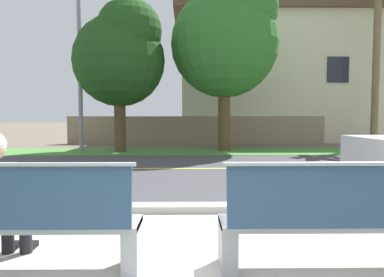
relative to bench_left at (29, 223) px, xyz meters
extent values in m
plane|color=#665B4C|center=(1.31, 7.62, -0.46)|extent=(140.00, 140.00, 0.00)
cube|color=#B7B2A8|center=(1.31, 0.02, -0.45)|extent=(44.00, 3.60, 0.01)
cube|color=#ADA89E|center=(1.31, 1.97, -0.40)|extent=(44.00, 0.30, 0.11)
cube|color=#424247|center=(1.31, 6.12, -0.46)|extent=(52.00, 8.00, 0.01)
cube|color=#E0CC4C|center=(1.31, 6.12, -0.45)|extent=(48.00, 0.14, 0.01)
cube|color=#478438|center=(1.31, 10.62, -0.45)|extent=(48.00, 2.80, 0.02)
cube|color=#9EA0A8|center=(0.88, 0.07, -0.23)|extent=(0.14, 0.40, 0.45)
cube|color=#9EA0A8|center=(0.00, 0.07, -0.03)|extent=(1.91, 0.44, 0.05)
cube|color=navy|center=(0.00, -0.13, 0.25)|extent=(1.83, 0.12, 0.52)
cylinder|color=#9EA0A8|center=(0.00, -0.14, 0.53)|extent=(1.91, 0.04, 0.04)
cube|color=#9EA0A8|center=(1.74, 0.07, -0.23)|extent=(0.14, 0.40, 0.45)
cube|color=#9EA0A8|center=(2.63, 0.07, -0.03)|extent=(1.91, 0.44, 0.05)
cube|color=navy|center=(2.63, -0.13, 0.25)|extent=(1.83, 0.12, 0.52)
cylinder|color=#9EA0A8|center=(2.63, -0.14, 0.53)|extent=(1.91, 0.04, 0.04)
cylinder|color=black|center=(-0.25, 0.26, 0.05)|extent=(0.15, 0.42, 0.15)
cylinder|color=black|center=(-0.43, 0.45, -0.24)|extent=(0.12, 0.12, 0.43)
cube|color=black|center=(-0.43, 0.53, -0.42)|extent=(0.09, 0.24, 0.07)
cylinder|color=black|center=(-0.25, 0.45, -0.24)|extent=(0.12, 0.12, 0.43)
cube|color=black|center=(-0.25, 0.53, -0.42)|extent=(0.09, 0.24, 0.07)
cylinder|color=gray|center=(-0.12, 0.09, 0.27)|extent=(0.09, 0.09, 0.46)
cylinder|color=black|center=(5.32, 4.56, -0.14)|extent=(0.64, 0.18, 0.64)
cylinder|color=gray|center=(-2.66, 10.22, 3.51)|extent=(0.16, 0.16, 7.94)
cylinder|color=brown|center=(-1.27, 10.68, 0.65)|extent=(0.45, 0.45, 2.22)
sphere|color=#1E4719|center=(-1.27, 10.68, 3.10)|extent=(3.56, 3.56, 3.56)
sphere|color=#1E4719|center=(-0.82, 10.41, 4.16)|extent=(2.49, 2.49, 2.49)
cylinder|color=brown|center=(2.88, 11.12, 0.89)|extent=(0.48, 0.48, 2.69)
sphere|color=#2D6B28|center=(2.88, 11.12, 3.85)|extent=(4.31, 4.31, 4.31)
sphere|color=#2D6B28|center=(3.42, 10.80, 5.14)|extent=(3.02, 3.02, 3.02)
cylinder|color=brown|center=(10.10, 13.05, 3.46)|extent=(0.32, 0.32, 7.84)
cube|color=gray|center=(1.84, 14.66, 0.24)|extent=(13.00, 0.36, 1.40)
cube|color=beige|center=(6.57, 17.86, 2.96)|extent=(10.91, 6.40, 6.83)
cube|color=brown|center=(6.57, 17.86, 6.67)|extent=(11.78, 6.91, 0.60)
cube|color=#232833|center=(4.11, 14.63, 3.30)|extent=(1.10, 0.06, 1.30)
cube|color=#232833|center=(9.02, 14.63, 3.30)|extent=(1.10, 0.06, 1.30)
camera|label=1|loc=(1.38, -2.99, 0.92)|focal=32.42mm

